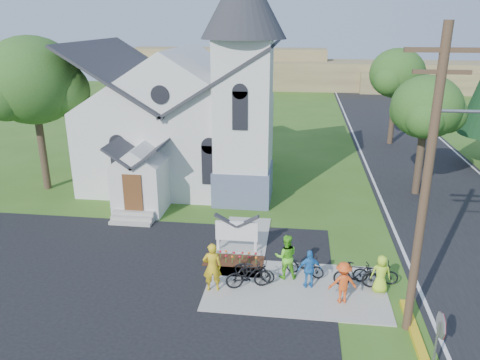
# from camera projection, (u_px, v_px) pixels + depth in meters

# --- Properties ---
(ground) EXTENTS (120.00, 120.00, 0.00)m
(ground) POSITION_uv_depth(u_px,v_px,m) (256.00, 293.00, 18.04)
(ground) COLOR #36611B
(ground) RESTS_ON ground
(parking_lot) EXTENTS (20.00, 16.00, 0.02)m
(parking_lot) POSITION_uv_depth(u_px,v_px,m) (60.00, 309.00, 17.01)
(parking_lot) COLOR black
(parking_lot) RESTS_ON ground
(road) EXTENTS (8.00, 90.00, 0.02)m
(road) POSITION_uv_depth(u_px,v_px,m) (428.00, 178.00, 30.88)
(road) COLOR black
(road) RESTS_ON ground
(sidewalk) EXTENTS (7.00, 4.00, 0.05)m
(sidewalk) POSITION_uv_depth(u_px,v_px,m) (296.00, 288.00, 18.32)
(sidewalk) COLOR #9C988D
(sidewalk) RESTS_ON ground
(church) EXTENTS (12.35, 12.00, 13.00)m
(church) POSITION_uv_depth(u_px,v_px,m) (188.00, 100.00, 28.67)
(church) COLOR silver
(church) RESTS_ON ground
(church_sign) EXTENTS (2.20, 0.40, 1.70)m
(church_sign) POSITION_uv_depth(u_px,v_px,m) (237.00, 231.00, 20.85)
(church_sign) COLOR #9C988D
(church_sign) RESTS_ON ground
(flower_bed) EXTENTS (2.60, 1.10, 0.07)m
(flower_bed) POSITION_uv_depth(u_px,v_px,m) (234.00, 261.00, 20.33)
(flower_bed) COLOR #371C0F
(flower_bed) RESTS_ON ground
(utility_pole) EXTENTS (3.45, 0.28, 10.00)m
(utility_pole) POSITION_uv_depth(u_px,v_px,m) (429.00, 179.00, 14.21)
(utility_pole) COLOR #432D21
(utility_pole) RESTS_ON ground
(stop_sign) EXTENTS (0.11, 0.76, 2.48)m
(stop_sign) POSITION_uv_depth(u_px,v_px,m) (439.00, 335.00, 12.87)
(stop_sign) COLOR gray
(stop_sign) RESTS_ON ground
(tree_lot_corner) EXTENTS (5.60, 5.60, 9.15)m
(tree_lot_corner) POSITION_uv_depth(u_px,v_px,m) (33.00, 81.00, 26.93)
(tree_lot_corner) COLOR #392C1F
(tree_lot_corner) RESTS_ON ground
(tree_road_near) EXTENTS (4.00, 4.00, 7.05)m
(tree_road_near) POSITION_uv_depth(u_px,v_px,m) (426.00, 108.00, 26.54)
(tree_road_near) COLOR #392C1F
(tree_road_near) RESTS_ON ground
(tree_road_mid) EXTENTS (4.40, 4.40, 7.80)m
(tree_road_mid) POSITION_uv_depth(u_px,v_px,m) (397.00, 74.00, 37.53)
(tree_road_mid) COLOR #392C1F
(tree_road_mid) RESTS_ON ground
(distant_hills) EXTENTS (61.00, 10.00, 5.60)m
(distant_hills) POSITION_uv_depth(u_px,v_px,m) (315.00, 73.00, 69.68)
(distant_hills) COLOR brown
(distant_hills) RESTS_ON ground
(cyclist_0) EXTENTS (0.80, 0.61, 1.98)m
(cyclist_0) POSITION_uv_depth(u_px,v_px,m) (212.00, 267.00, 17.85)
(cyclist_0) COLOR gold
(cyclist_0) RESTS_ON sidewalk
(bike_0) EXTENTS (1.83, 1.07, 0.91)m
(bike_0) POSITION_uv_depth(u_px,v_px,m) (254.00, 270.00, 18.72)
(bike_0) COLOR black
(bike_0) RESTS_ON sidewalk
(cyclist_1) EXTENTS (0.99, 0.81, 1.87)m
(cyclist_1) POSITION_uv_depth(u_px,v_px,m) (286.00, 256.00, 18.75)
(cyclist_1) COLOR #61D227
(cyclist_1) RESTS_ON sidewalk
(bike_1) EXTENTS (1.88, 1.00, 1.08)m
(bike_1) POSITION_uv_depth(u_px,v_px,m) (249.00, 275.00, 18.14)
(bike_1) COLOR black
(bike_1) RESTS_ON sidewalk
(cyclist_2) EXTENTS (0.98, 0.57, 1.58)m
(cyclist_2) POSITION_uv_depth(u_px,v_px,m) (310.00, 269.00, 18.10)
(cyclist_2) COLOR #297DCD
(cyclist_2) RESTS_ON sidewalk
(bike_2) EXTENTS (1.69, 1.01, 0.84)m
(bike_2) POSITION_uv_depth(u_px,v_px,m) (305.00, 266.00, 19.05)
(bike_2) COLOR black
(bike_2) RESTS_ON sidewalk
(cyclist_3) EXTENTS (1.14, 0.78, 1.62)m
(cyclist_3) POSITION_uv_depth(u_px,v_px,m) (343.00, 282.00, 17.14)
(cyclist_3) COLOR #E44F19
(cyclist_3) RESTS_ON sidewalk
(bike_3) EXTENTS (1.79, 0.51, 1.07)m
(bike_3) POSITION_uv_depth(u_px,v_px,m) (357.00, 275.00, 18.19)
(bike_3) COLOR black
(bike_3) RESTS_ON sidewalk
(cyclist_4) EXTENTS (0.76, 0.50, 1.54)m
(cyclist_4) POSITION_uv_depth(u_px,v_px,m) (381.00, 274.00, 17.79)
(cyclist_4) COLOR #B0E52A
(cyclist_4) RESTS_ON sidewalk
(bike_4) EXTENTS (1.78, 0.69, 0.92)m
(bike_4) POSITION_uv_depth(u_px,v_px,m) (376.00, 273.00, 18.48)
(bike_4) COLOR black
(bike_4) RESTS_ON sidewalk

